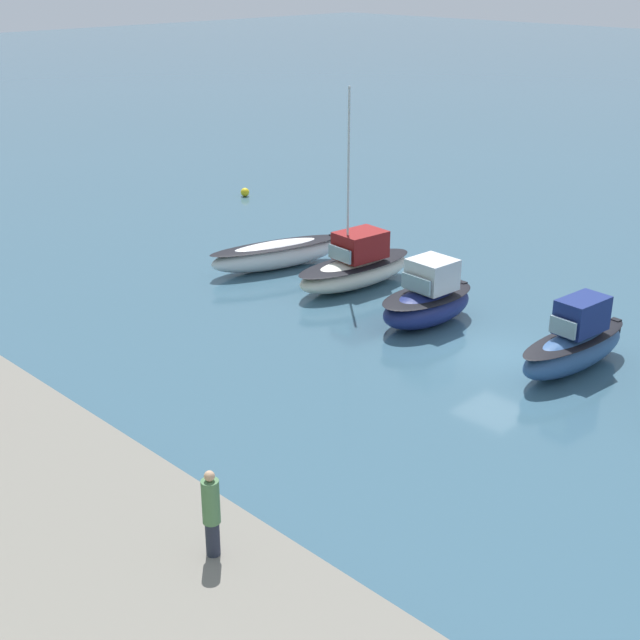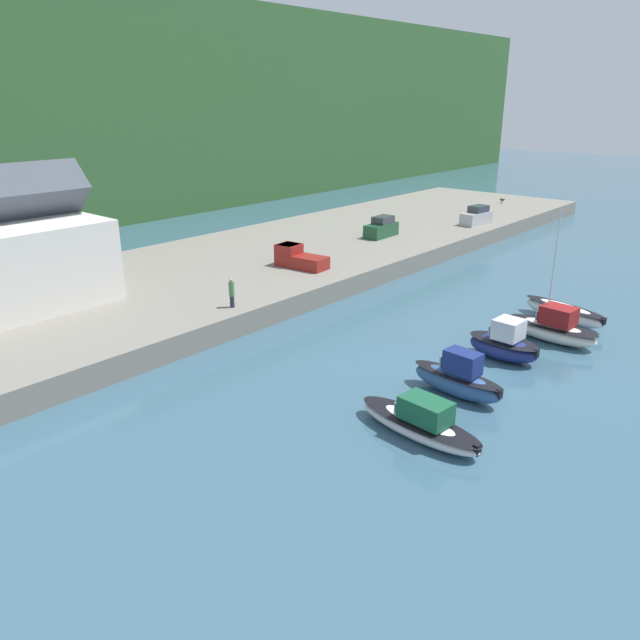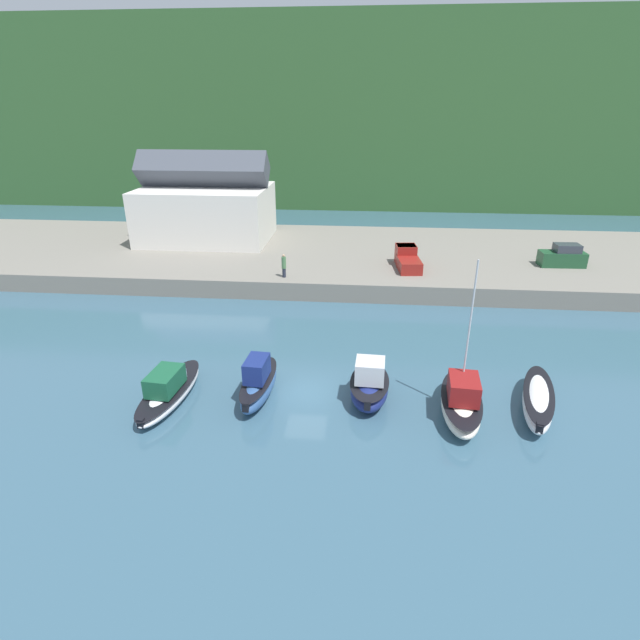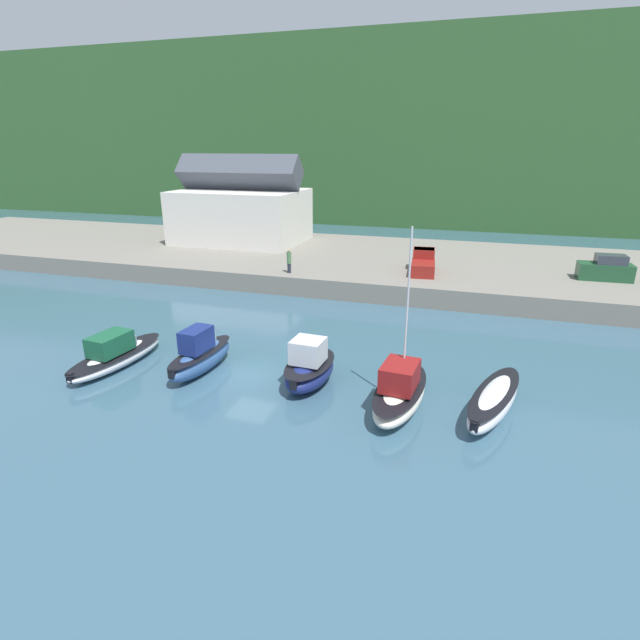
{
  "view_description": "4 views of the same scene",
  "coord_description": "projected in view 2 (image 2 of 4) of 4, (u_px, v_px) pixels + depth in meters",
  "views": [
    {
      "loc": [
        -17.22,
        26.55,
        14.01
      ],
      "look_at": [
        3.23,
        6.35,
        2.27
      ],
      "focal_mm": 50.0,
      "sensor_mm": 36.0,
      "label": 1
    },
    {
      "loc": [
        -31.73,
        -15.69,
        15.97
      ],
      "look_at": [
        -0.9,
        11.01,
        1.24
      ],
      "focal_mm": 35.0,
      "sensor_mm": 36.0,
      "label": 2
    },
    {
      "loc": [
        3.2,
        -25.95,
        16.3
      ],
      "look_at": [
        0.37,
        5.65,
        2.41
      ],
      "focal_mm": 28.0,
      "sensor_mm": 36.0,
      "label": 3
    },
    {
      "loc": [
        11.87,
        -23.88,
        12.47
      ],
      "look_at": [
        2.95,
        4.24,
        2.11
      ],
      "focal_mm": 28.0,
      "sensor_mm": 36.0,
      "label": 4
    }
  ],
  "objects": [
    {
      "name": "moored_boat_2",
      "position": [
        504.0,
        344.0,
        39.76
      ],
      "size": [
        2.54,
        4.82,
        2.73
      ],
      "rotation": [
        0.0,
        0.0,
        -0.05
      ],
      "color": "navy",
      "rests_on": "ground_plane"
    },
    {
      "name": "moored_boat_1",
      "position": [
        458.0,
        379.0,
        34.9
      ],
      "size": [
        2.06,
        5.77,
        2.72
      ],
      "rotation": [
        0.0,
        0.0,
        -0.07
      ],
      "color": "#33568E",
      "rests_on": "ground_plane"
    },
    {
      "name": "moored_boat_4",
      "position": [
        564.0,
        312.0,
        46.49
      ],
      "size": [
        3.45,
        7.03,
        1.36
      ],
      "rotation": [
        0.0,
        0.0,
        -0.27
      ],
      "color": "white",
      "rests_on": "ground_plane"
    },
    {
      "name": "parked_car_0",
      "position": [
        477.0,
        216.0,
        73.0
      ],
      "size": [
        4.38,
        2.27,
        2.16
      ],
      "rotation": [
        0.0,
        0.0,
        1.46
      ],
      "color": "#B7B7BC",
      "rests_on": "quay_promenade"
    },
    {
      "name": "parked_car_1",
      "position": [
        381.0,
        228.0,
        66.59
      ],
      "size": [
        4.26,
        1.94,
        2.16
      ],
      "rotation": [
        0.0,
        0.0,
        1.6
      ],
      "color": "#1E4C2D",
      "rests_on": "quay_promenade"
    },
    {
      "name": "person_on_quay",
      "position": [
        232.0,
        293.0,
        44.23
      ],
      "size": [
        0.4,
        0.4,
        2.14
      ],
      "color": "#232838",
      "rests_on": "quay_promenade"
    },
    {
      "name": "pickup_truck_0",
      "position": [
        298.0,
        258.0,
        54.91
      ],
      "size": [
        2.4,
        4.89,
        1.9
      ],
      "rotation": [
        0.0,
        0.0,
        0.1
      ],
      "color": "maroon",
      "rests_on": "quay_promenade"
    },
    {
      "name": "ground_plane",
      "position": [
        467.0,
        376.0,
        37.64
      ],
      "size": [
        320.0,
        320.0,
        0.0
      ],
      "primitive_type": "plane",
      "color": "#385B70"
    },
    {
      "name": "quay_promenade",
      "position": [
        192.0,
        282.0,
        53.61
      ],
      "size": [
        119.69,
        22.52,
        1.68
      ],
      "color": "gray",
      "rests_on": "ground_plane"
    },
    {
      "name": "dog_on_quay",
      "position": [
        502.0,
        200.0,
        87.54
      ],
      "size": [
        0.51,
        0.88,
        0.68
      ],
      "rotation": [
        0.0,
        0.0,
        2.86
      ],
      "color": "brown",
      "rests_on": "quay_promenade"
    },
    {
      "name": "moored_boat_0",
      "position": [
        420.0,
        423.0,
        30.75
      ],
      "size": [
        2.76,
        7.32,
        2.12
      ],
      "rotation": [
        0.0,
        0.0,
        -0.09
      ],
      "color": "silver",
      "rests_on": "ground_plane"
    },
    {
      "name": "moored_boat_3",
      "position": [
        553.0,
        328.0,
        42.71
      ],
      "size": [
        2.77,
        6.52,
        9.02
      ],
      "rotation": [
        0.0,
        0.0,
        -0.09
      ],
      "color": "white",
      "rests_on": "ground_plane"
    }
  ]
}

